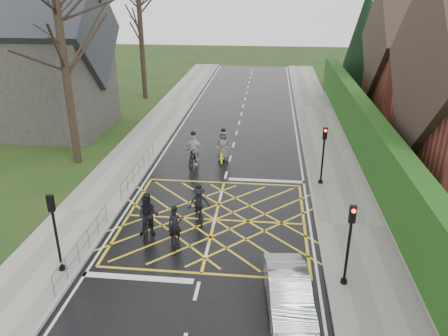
% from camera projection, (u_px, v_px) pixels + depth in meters
% --- Properties ---
extents(ground, '(120.00, 120.00, 0.00)m').
position_uv_depth(ground, '(215.00, 220.00, 19.75)').
color(ground, '#173210').
rests_on(ground, ground).
extents(road, '(9.00, 80.00, 0.01)m').
position_uv_depth(road, '(215.00, 220.00, 19.74)').
color(road, black).
rests_on(road, ground).
extents(sidewalk_right, '(3.00, 80.00, 0.15)m').
position_uv_depth(sidewalk_right, '(350.00, 225.00, 19.13)').
color(sidewalk_right, gray).
rests_on(sidewalk_right, ground).
extents(sidewalk_left, '(3.00, 80.00, 0.15)m').
position_uv_depth(sidewalk_left, '(87.00, 212.00, 20.30)').
color(sidewalk_left, gray).
rests_on(sidewalk_left, ground).
extents(stone_wall, '(0.50, 38.00, 0.70)m').
position_uv_depth(stone_wall, '(366.00, 168.00, 24.35)').
color(stone_wall, slate).
rests_on(stone_wall, ground).
extents(hedge, '(0.90, 38.00, 2.80)m').
position_uv_depth(hedge, '(370.00, 139.00, 23.67)').
color(hedge, '#1A3C10').
rests_on(hedge, stone_wall).
extents(house_far, '(9.80, 8.80, 10.30)m').
position_uv_depth(house_far, '(437.00, 62.00, 33.10)').
color(house_far, maroon).
rests_on(house_far, ground).
extents(conifer, '(4.60, 4.60, 10.00)m').
position_uv_depth(conifer, '(364.00, 40.00, 40.56)').
color(conifer, black).
rests_on(conifer, ground).
extents(church, '(8.80, 7.80, 11.00)m').
position_uv_depth(church, '(42.00, 61.00, 30.12)').
color(church, '#2D2B28').
rests_on(church, ground).
extents(tree_near, '(9.24, 9.24, 11.44)m').
position_uv_depth(tree_near, '(59.00, 24.00, 23.03)').
color(tree_near, black).
rests_on(tree_near, ground).
extents(tree_mid, '(10.08, 10.08, 12.48)m').
position_uv_depth(tree_mid, '(96.00, 3.00, 30.17)').
color(tree_mid, black).
rests_on(tree_mid, ground).
extents(tree_far, '(8.40, 8.40, 10.40)m').
position_uv_depth(tree_far, '(140.00, 17.00, 37.99)').
color(tree_far, black).
rests_on(tree_far, ground).
extents(railing_south, '(0.05, 5.04, 1.03)m').
position_uv_depth(railing_south, '(83.00, 241.00, 16.69)').
color(railing_south, slate).
rests_on(railing_south, ground).
extents(railing_north, '(0.05, 6.04, 1.03)m').
position_uv_depth(railing_north, '(139.00, 166.00, 23.55)').
color(railing_north, slate).
rests_on(railing_north, ground).
extents(traffic_light_ne, '(0.24, 0.31, 3.21)m').
position_uv_depth(traffic_light_ne, '(323.00, 156.00, 22.44)').
color(traffic_light_ne, black).
rests_on(traffic_light_ne, ground).
extents(traffic_light_se, '(0.24, 0.31, 3.21)m').
position_uv_depth(traffic_light_se, '(348.00, 246.00, 14.75)').
color(traffic_light_se, black).
rests_on(traffic_light_se, ground).
extents(traffic_light_sw, '(0.24, 0.31, 3.21)m').
position_uv_depth(traffic_light_sw, '(56.00, 234.00, 15.48)').
color(traffic_light_sw, black).
rests_on(traffic_light_sw, ground).
extents(cyclist_rear, '(0.96, 1.81, 1.67)m').
position_uv_depth(cyclist_rear, '(175.00, 231.00, 17.80)').
color(cyclist_rear, black).
rests_on(cyclist_rear, ground).
extents(cyclist_back, '(0.94, 2.04, 2.01)m').
position_uv_depth(cyclist_back, '(148.00, 220.00, 18.20)').
color(cyclist_back, black).
rests_on(cyclist_back, ground).
extents(cyclist_mid, '(1.16, 1.82, 1.67)m').
position_uv_depth(cyclist_mid, '(199.00, 206.00, 19.66)').
color(cyclist_mid, black).
rests_on(cyclist_mid, ground).
extents(cyclist_front, '(1.16, 2.13, 2.09)m').
position_uv_depth(cyclist_front, '(194.00, 153.00, 25.35)').
color(cyclist_front, black).
rests_on(cyclist_front, ground).
extents(cyclist_lead, '(0.90, 2.05, 1.99)m').
position_uv_depth(cyclist_lead, '(223.00, 149.00, 26.17)').
color(cyclist_lead, yellow).
rests_on(cyclist_lead, ground).
extents(car, '(1.73, 3.97, 1.27)m').
position_uv_depth(car, '(288.00, 293.00, 14.09)').
color(car, '#A4A6AB').
rests_on(car, ground).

